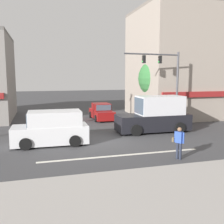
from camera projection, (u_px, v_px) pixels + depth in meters
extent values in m
plane|color=#3D3D3F|center=(106.00, 140.00, 17.50)|extent=(120.00, 120.00, 0.00)
cube|color=silver|center=(122.00, 155.00, 14.16)|extent=(9.00, 0.24, 0.01)
cube|color=#9E9993|center=(165.00, 194.00, 9.38)|extent=(40.00, 5.00, 0.16)
cube|color=gray|center=(196.00, 65.00, 28.39)|extent=(13.10, 9.01, 10.87)
cube|color=maroon|center=(223.00, 94.00, 24.40)|extent=(12.45, 0.24, 0.50)
cube|color=slate|center=(198.00, 11.00, 27.63)|extent=(13.10, 9.01, 0.30)
cylinder|color=#4C3823|center=(158.00, 106.00, 26.22)|extent=(0.32, 0.32, 2.52)
sphere|color=#337038|center=(158.00, 78.00, 25.84)|extent=(4.02, 4.02, 4.02)
cylinder|color=brown|center=(157.00, 77.00, 28.39)|extent=(0.22, 0.22, 8.28)
cube|color=#473828|center=(158.00, 42.00, 27.87)|extent=(1.40, 0.12, 0.10)
cylinder|color=#47474C|center=(177.00, 90.00, 21.80)|extent=(0.18, 0.18, 6.20)
cylinder|color=#47474C|center=(152.00, 54.00, 20.59)|extent=(4.80, 0.48, 0.12)
cube|color=black|center=(160.00, 60.00, 20.89)|extent=(0.22, 0.25, 0.60)
sphere|color=black|center=(159.00, 57.00, 20.82)|extent=(0.12, 0.12, 0.12)
sphere|color=black|center=(159.00, 60.00, 20.85)|extent=(0.12, 0.12, 0.12)
sphere|color=green|center=(159.00, 62.00, 20.87)|extent=(0.12, 0.12, 0.12)
cube|color=black|center=(144.00, 59.00, 20.40)|extent=(0.22, 0.25, 0.60)
sphere|color=black|center=(143.00, 57.00, 20.33)|extent=(0.12, 0.12, 0.12)
sphere|color=black|center=(143.00, 59.00, 20.36)|extent=(0.12, 0.12, 0.12)
sphere|color=green|center=(143.00, 62.00, 20.38)|extent=(0.12, 0.12, 0.12)
cube|color=silver|center=(50.00, 134.00, 16.30)|extent=(4.64, 1.95, 1.10)
cube|color=silver|center=(55.00, 118.00, 16.23)|extent=(3.24, 1.88, 0.90)
cube|color=#475666|center=(27.00, 119.00, 15.83)|extent=(0.10, 1.66, 0.76)
cylinder|color=black|center=(26.00, 144.00, 15.10)|extent=(0.72, 0.22, 0.72)
cylinder|color=black|center=(28.00, 137.00, 16.87)|extent=(0.72, 0.22, 0.72)
cylinder|color=black|center=(75.00, 141.00, 15.81)|extent=(0.72, 0.22, 0.72)
cylinder|color=black|center=(72.00, 134.00, 17.57)|extent=(0.72, 0.22, 0.72)
cube|color=black|center=(153.00, 122.00, 20.02)|extent=(5.61, 2.03, 1.20)
cube|color=silver|center=(160.00, 105.00, 19.98)|extent=(3.41, 1.92, 1.40)
cube|color=#475666|center=(139.00, 106.00, 19.53)|extent=(0.07, 1.75, 1.19)
cylinder|color=black|center=(136.00, 130.00, 18.65)|extent=(0.84, 0.24, 0.84)
cylinder|color=black|center=(127.00, 125.00, 20.56)|extent=(0.84, 0.24, 0.84)
cylinder|color=black|center=(180.00, 128.00, 19.57)|extent=(0.84, 0.24, 0.84)
cylinder|color=black|center=(167.00, 123.00, 21.48)|extent=(0.84, 0.24, 0.84)
cube|color=maroon|center=(101.00, 114.00, 25.80)|extent=(1.72, 4.11, 0.80)
cube|color=maroon|center=(101.00, 107.00, 25.80)|extent=(1.57, 1.91, 0.64)
cube|color=#475666|center=(104.00, 108.00, 24.88)|extent=(1.44, 0.07, 0.54)
cylinder|color=black|center=(113.00, 118.00, 24.86)|extent=(0.18, 0.64, 0.64)
cylinder|color=black|center=(96.00, 119.00, 24.39)|extent=(0.18, 0.64, 0.64)
cylinder|color=black|center=(107.00, 114.00, 27.28)|extent=(0.18, 0.64, 0.64)
cylinder|color=black|center=(90.00, 115.00, 26.81)|extent=(0.18, 0.64, 0.64)
cylinder|color=#232838|center=(180.00, 151.00, 13.43)|extent=(0.14, 0.14, 0.86)
cylinder|color=#232838|center=(177.00, 151.00, 13.55)|extent=(0.14, 0.14, 0.86)
cube|color=#2D4CA5|center=(179.00, 137.00, 13.39)|extent=(0.37, 0.42, 0.58)
sphere|color=brown|center=(180.00, 129.00, 13.33)|extent=(0.22, 0.22, 0.22)
cylinder|color=#2D4CA5|center=(183.00, 138.00, 13.22)|extent=(0.09, 0.09, 0.56)
cylinder|color=#2D4CA5|center=(175.00, 136.00, 13.56)|extent=(0.09, 0.09, 0.56)
cube|color=brown|center=(174.00, 139.00, 13.67)|extent=(0.30, 0.24, 0.24)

